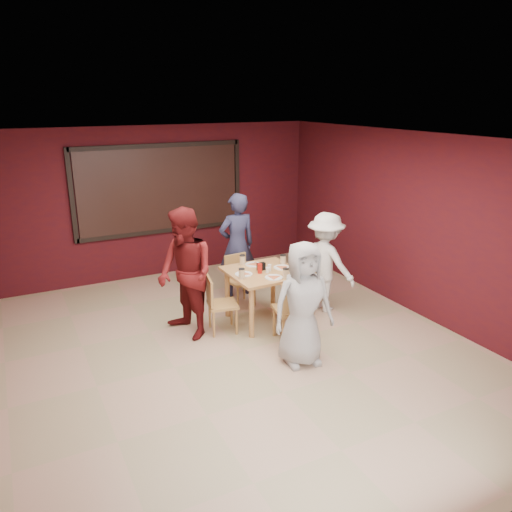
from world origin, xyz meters
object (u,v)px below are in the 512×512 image
chair_left (218,301)px  diner_back (237,245)px  dining_table (263,278)px  chair_front (294,307)px  chair_right (304,286)px  diner_left (186,274)px  diner_right (325,262)px  chair_back (239,276)px  diner_front (303,304)px

chair_left → diner_back: bearing=53.8°
dining_table → chair_front: bearing=-87.3°
chair_right → diner_left: 1.97m
chair_left → diner_back: diner_back is taller
diner_left → diner_right: size_ratio=1.17×
chair_front → diner_back: size_ratio=0.53×
chair_back → diner_front: (-0.10, -2.11, 0.35)m
diner_left → chair_left: bearing=63.5°
diner_right → chair_left: bearing=67.5°
diner_front → diner_right: 1.75m
chair_front → diner_back: bearing=88.1°
dining_table → chair_right: 0.77m
chair_back → diner_back: bearing=68.4°
chair_back → chair_right: bearing=-46.4°
chair_front → diner_right: diner_right is taller
chair_front → diner_front: bearing=-109.3°
chair_left → diner_back: size_ratio=0.48×
chair_front → dining_table: bearing=92.7°
dining_table → chair_back: size_ratio=1.26×
chair_back → diner_front: diner_front is taller
dining_table → chair_back: bearing=92.6°
dining_table → diner_right: (1.08, -0.06, 0.09)m
diner_front → diner_left: diner_left is taller
chair_back → diner_back: size_ratio=0.46×
dining_table → diner_left: size_ratio=0.56×
chair_right → chair_back: bearing=133.6°
dining_table → diner_front: size_ratio=0.64×
chair_right → diner_right: bearing=-7.3°
chair_right → diner_right: 0.50m
dining_table → diner_right: bearing=-3.0°
diner_back → diner_left: size_ratio=0.96×
dining_table → diner_front: bearing=-95.9°
diner_front → diner_back: size_ratio=0.91×
chair_right → diner_back: diner_back is taller
chair_back → chair_front: bearing=-87.3°
diner_back → diner_front: bearing=84.2°
chair_left → diner_front: 1.47m
dining_table → chair_right: (0.73, -0.01, -0.26)m
chair_front → chair_back: bearing=92.7°
chair_left → chair_back: bearing=48.7°
diner_front → diner_right: (1.21, 1.27, -0.02)m
diner_right → diner_left: bearing=65.0°
dining_table → diner_back: diner_back is taller
chair_front → chair_right: 1.07m
chair_front → chair_back: (-0.07, 1.61, -0.07)m
chair_left → diner_left: diner_left is taller
chair_left → diner_right: size_ratio=0.53×
chair_left → chair_right: bearing=0.7°
chair_right → diner_left: size_ratio=0.42×
chair_front → diner_front: size_ratio=0.58×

